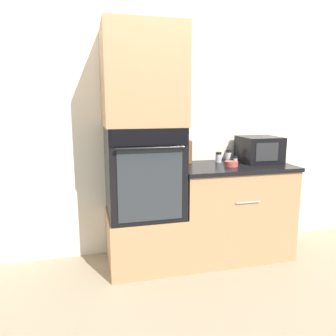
% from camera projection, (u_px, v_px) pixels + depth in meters
% --- Properties ---
extents(ground_plane, '(12.00, 12.00, 0.00)m').
position_uv_depth(ground_plane, '(189.00, 275.00, 2.79)').
color(ground_plane, gray).
extents(wall_back, '(8.00, 0.05, 2.50)m').
position_uv_depth(wall_back, '(170.00, 123.00, 3.15)').
color(wall_back, silver).
rests_on(wall_back, ground_plane).
extents(oven_cabinet_base, '(0.65, 0.60, 0.48)m').
position_uv_depth(oven_cabinet_base, '(145.00, 239.00, 2.95)').
color(oven_cabinet_base, '#A87F56').
rests_on(oven_cabinet_base, ground_plane).
extents(wall_oven, '(0.63, 0.64, 0.77)m').
position_uv_depth(wall_oven, '(144.00, 171.00, 2.83)').
color(wall_oven, black).
rests_on(wall_oven, oven_cabinet_base).
extents(oven_cabinet_upper, '(0.65, 0.60, 0.80)m').
position_uv_depth(oven_cabinet_upper, '(142.00, 77.00, 2.68)').
color(oven_cabinet_upper, '#A87F56').
rests_on(oven_cabinet_upper, wall_oven).
extents(counter_unit, '(1.06, 0.63, 0.88)m').
position_uv_depth(counter_unit, '(232.00, 210.00, 3.12)').
color(counter_unit, '#A87F56').
rests_on(counter_unit, ground_plane).
extents(microwave, '(0.36, 0.36, 0.25)m').
position_uv_depth(microwave, '(259.00, 149.00, 3.15)').
color(microwave, black).
rests_on(microwave, counter_unit).
extents(knife_block, '(0.10, 0.11, 0.26)m').
position_uv_depth(knife_block, '(186.00, 151.00, 3.12)').
color(knife_block, brown).
rests_on(knife_block, counter_unit).
extents(bowl, '(0.12, 0.12, 0.05)m').
position_uv_depth(bowl, '(231.00, 164.00, 2.95)').
color(bowl, '#B24C42').
rests_on(bowl, counter_unit).
extents(condiment_jar_near, '(0.06, 0.06, 0.10)m').
position_uv_depth(condiment_jar_near, '(218.00, 157.00, 3.15)').
color(condiment_jar_near, silver).
rests_on(condiment_jar_near, counter_unit).
extents(condiment_jar_mid, '(0.06, 0.06, 0.11)m').
position_uv_depth(condiment_jar_mid, '(229.00, 156.00, 3.20)').
color(condiment_jar_mid, silver).
rests_on(condiment_jar_mid, counter_unit).
extents(condiment_jar_far, '(0.04, 0.04, 0.07)m').
position_uv_depth(condiment_jar_far, '(235.00, 160.00, 3.05)').
color(condiment_jar_far, silver).
rests_on(condiment_jar_far, counter_unit).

